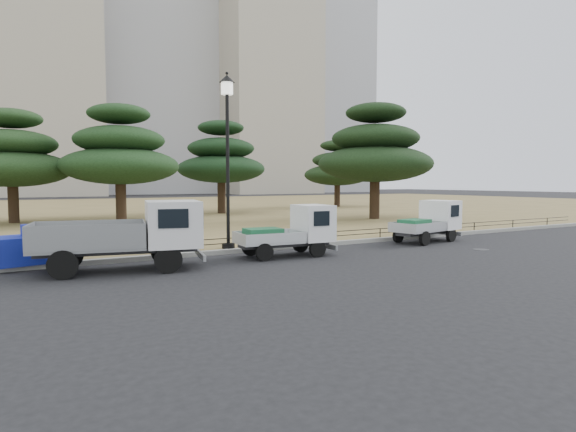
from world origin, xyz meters
TOP-DOWN VIEW (x-y plane):
  - ground at (0.00, 0.00)m, footprint 220.00×220.00m
  - lawn at (0.00, 30.60)m, footprint 120.00×56.00m
  - curb at (0.00, 2.60)m, footprint 120.00×0.25m
  - truck_large at (-5.78, 1.05)m, footprint 4.80×2.60m
  - truck_kei_front at (-0.39, 1.05)m, footprint 3.38×1.66m
  - truck_kei_rear at (6.67, 1.55)m, footprint 3.51×1.97m
  - street_lamp at (-1.96, 2.90)m, footprint 0.55×0.55m
  - pipe_fence at (0.00, 2.75)m, footprint 38.00×0.04m
  - tarp_pile at (-8.33, 2.91)m, footprint 1.95×1.61m
  - manhole at (6.50, -1.20)m, footprint 0.60×0.60m
  - pine_west_near at (-8.60, 19.01)m, footprint 6.57×6.57m
  - pine_center_left at (-3.06, 16.56)m, footprint 6.81×6.81m
  - pine_center_right at (5.15, 21.07)m, footprint 6.58×6.58m
  - pine_east_near at (11.66, 11.04)m, footprint 7.32×7.32m
  - pine_east_far at (18.41, 24.54)m, footprint 6.32×6.32m
  - tower_center_left at (-5.00, 85.00)m, footprint 22.00×20.00m
  - tower_center_right at (18.00, 95.00)m, footprint 26.00×24.00m
  - tower_east at (40.00, 82.00)m, footprint 20.00×18.00m
  - tower_far_east at (58.00, 90.00)m, footprint 24.00×20.00m
  - radio_tower at (72.00, 85.00)m, footprint 1.80×1.80m

SIDE VIEW (x-z plane):
  - ground at x=0.00m, z-range 0.00..0.00m
  - manhole at x=6.50m, z-range 0.00..0.01m
  - lawn at x=0.00m, z-range 0.00..0.15m
  - curb at x=0.00m, z-range 0.00..0.16m
  - pipe_fence at x=0.00m, z-range 0.24..0.64m
  - tarp_pile at x=-8.33m, z-range 0.03..1.18m
  - truck_kei_front at x=-0.39m, z-range 0.00..1.73m
  - truck_kei_rear at x=6.67m, z-range 0.00..1.73m
  - truck_large at x=-5.78m, z-range 0.11..2.09m
  - pine_east_far at x=18.41m, z-range 0.64..6.99m
  - pine_west_near at x=-8.60m, z-range 0.65..7.22m
  - pine_center_left at x=-3.06m, z-range 0.69..7.61m
  - pine_center_right at x=5.15m, z-range 0.70..7.69m
  - street_lamp at x=-1.96m, z-range 1.23..7.37m
  - pine_east_near at x=11.66m, z-range 0.72..8.11m
  - tower_east at x=40.00m, z-range 0.00..48.00m
  - tower_center_left at x=-5.00m, z-range 0.00..55.00m
  - radio_tower at x=72.00m, z-range -1.46..61.54m
  - tower_far_east at x=58.00m, z-range 0.00..70.00m
  - tower_center_right at x=18.00m, z-range 0.00..80.00m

